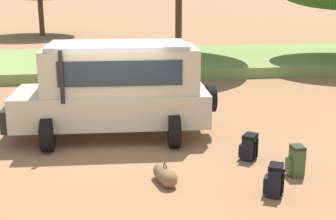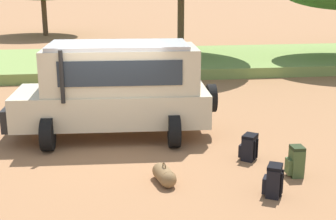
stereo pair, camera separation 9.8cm
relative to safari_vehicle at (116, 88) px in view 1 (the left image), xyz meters
name	(u,v)px [view 1 (the left image)]	position (x,y,z in m)	size (l,w,h in m)	color
ground_plane	(113,145)	(-0.12, -0.69, -1.29)	(320.00, 320.00, 0.00)	#936642
grass_bank	(105,63)	(-0.12, 10.13, -1.07)	(120.00, 7.00, 0.44)	olive
safari_vehicle	(116,88)	(0.00, 0.00, 0.00)	(5.41, 2.92, 2.44)	beige
backpack_beside_front_wheel	(274,180)	(2.80, -3.99, -0.99)	(0.44, 0.44, 0.63)	black
backpack_cluster_center	(249,147)	(2.91, -2.11, -1.01)	(0.48, 0.48, 0.60)	black
backpack_near_rear_wheel	(296,161)	(3.59, -3.16, -0.98)	(0.37, 0.33, 0.66)	#42562D
duffel_bag_low_black_case	(165,175)	(0.83, -3.12, -1.13)	(0.43, 0.81, 0.44)	brown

